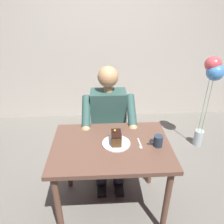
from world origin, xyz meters
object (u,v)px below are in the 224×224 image
coffee_cup (158,141)px  balloon_display (211,83)px  dining_table (111,154)px  seated_person (109,124)px  chair (108,128)px  cake_slice (116,138)px  dessert_spoon (140,145)px

coffee_cup → balloon_display: balloon_display is taller
dining_table → coffee_cup: bearing=174.8°
seated_person → balloon_display: (-1.22, -0.41, 0.27)m
chair → cake_slice: size_ratio=6.61×
cake_slice → dessert_spoon: 0.20m
dining_table → balloon_display: bearing=-143.7°
dining_table → coffee_cup: coffee_cup is taller
dining_table → coffee_cup: 0.41m
chair → seated_person: size_ratio=0.72×
dining_table → chair: size_ratio=1.10×
chair → balloon_display: (-1.22, -0.24, 0.42)m
dessert_spoon → coffee_cup: bearing=174.8°
balloon_display → dining_table: bearing=36.3°
chair → cake_slice: bearing=93.8°
seated_person → balloon_display: bearing=-161.5°
chair → balloon_display: bearing=-169.0°
coffee_cup → cake_slice: bearing=-7.6°
dessert_spoon → dining_table: bearing=-5.2°
cake_slice → dessert_spoon: size_ratio=0.93×
cake_slice → dessert_spoon: bearing=170.7°
dessert_spoon → balloon_display: balloon_display is taller
dining_table → chair: 0.68m
dining_table → balloon_display: balloon_display is taller
chair → coffee_cup: bearing=118.4°
seated_person → balloon_display: 1.32m
cake_slice → balloon_display: size_ratio=0.11×
chair → dining_table: bearing=90.0°
cake_slice → dessert_spoon: cake_slice is taller
dining_table → seated_person: (0.00, -0.49, 0.00)m
dining_table → dessert_spoon: size_ratio=6.79×
chair → dessert_spoon: (-0.24, 0.68, 0.25)m
dining_table → chair: chair is taller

